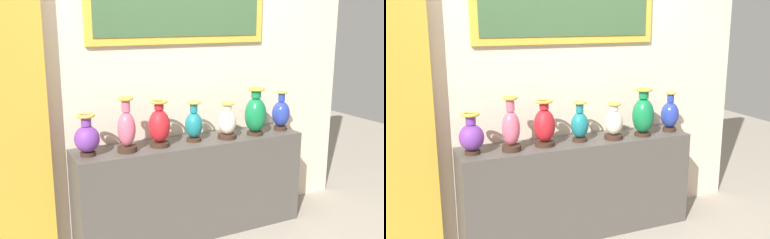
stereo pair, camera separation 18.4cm
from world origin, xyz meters
TOP-DOWN VIEW (x-y plane):
  - ground_plane at (0.00, 0.00)m, footprint 9.36×9.36m
  - display_shelf at (0.00, 0.00)m, footprint 1.92×0.40m
  - back_wall at (-0.00, 0.26)m, footprint 3.36×0.14m
  - curtain_gold at (-1.32, 0.14)m, footprint 0.46×0.08m
  - vase_violet at (-0.85, -0.02)m, footprint 0.18×0.18m
  - vase_rose at (-0.57, -0.05)m, footprint 0.14×0.14m
  - vase_crimson at (-0.30, -0.03)m, footprint 0.17×0.17m
  - vase_teal at (0.01, -0.02)m, footprint 0.14×0.14m
  - vase_ivory at (0.29, -0.06)m, footprint 0.15×0.15m
  - vase_emerald at (0.56, -0.07)m, footprint 0.18×0.18m
  - vase_cobalt at (0.86, -0.04)m, footprint 0.16×0.16m

SIDE VIEW (x-z plane):
  - ground_plane at x=0.00m, z-range 0.00..0.00m
  - display_shelf at x=0.00m, z-range 0.00..0.80m
  - vase_ivory at x=0.29m, z-range 0.78..1.08m
  - vase_violet at x=-0.85m, z-range 0.78..1.09m
  - vase_teal at x=0.01m, z-range 0.78..1.11m
  - vase_cobalt at x=0.86m, z-range 0.78..1.13m
  - vase_crimson at x=-0.30m, z-range 0.78..1.14m
  - vase_rose at x=-0.57m, z-range 0.77..1.18m
  - vase_emerald at x=0.56m, z-range 0.78..1.19m
  - curtain_gold at x=-1.32m, z-range 0.00..2.37m
  - back_wall at x=0.00m, z-range 0.01..3.07m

